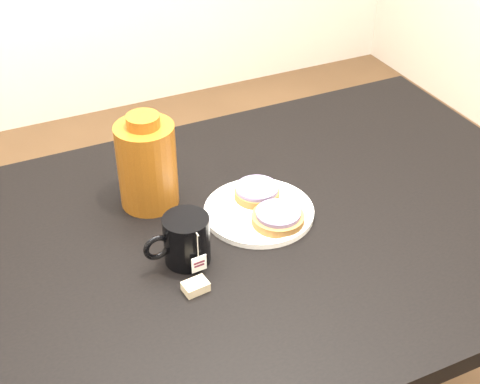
# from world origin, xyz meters

# --- Properties ---
(table) EXTENTS (1.40, 0.90, 0.75)m
(table) POSITION_xyz_m (0.00, 0.00, 0.67)
(table) COLOR black
(table) RESTS_ON ground_plane
(plate) EXTENTS (0.23, 0.23, 0.02)m
(plate) POSITION_xyz_m (0.04, 0.04, 0.76)
(plate) COLOR white
(plate) RESTS_ON table
(bagel_back) EXTENTS (0.12, 0.12, 0.03)m
(bagel_back) POSITION_xyz_m (0.05, 0.08, 0.78)
(bagel_back) COLOR brown
(bagel_back) RESTS_ON plate
(bagel_front) EXTENTS (0.13, 0.13, 0.03)m
(bagel_front) POSITION_xyz_m (0.05, -0.02, 0.78)
(bagel_front) COLOR brown
(bagel_front) RESTS_ON plate
(mug) EXTENTS (0.13, 0.10, 0.10)m
(mug) POSITION_xyz_m (-0.15, -0.03, 0.80)
(mug) COLOR black
(mug) RESTS_ON table
(teabag_pouch) EXTENTS (0.05, 0.04, 0.02)m
(teabag_pouch) POSITION_xyz_m (-0.17, -0.12, 0.76)
(teabag_pouch) COLOR #C6B793
(teabag_pouch) RESTS_ON table
(bagel_package) EXTENTS (0.12, 0.12, 0.21)m
(bagel_package) POSITION_xyz_m (-0.15, 0.17, 0.85)
(bagel_package) COLOR #61300C
(bagel_package) RESTS_ON table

